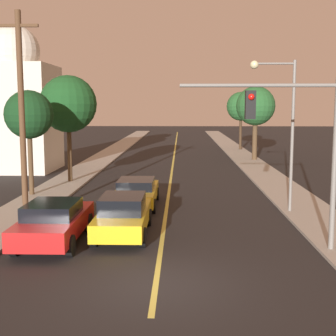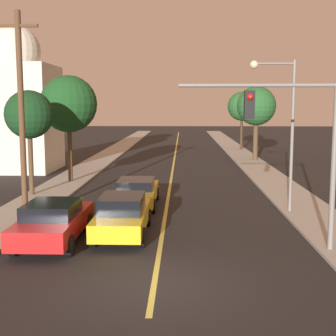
# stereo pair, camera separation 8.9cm
# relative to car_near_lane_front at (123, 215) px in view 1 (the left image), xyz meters

# --- Properties ---
(ground_plane) EXTENTS (200.00, 200.00, 0.00)m
(ground_plane) POSITION_rel_car_near_lane_front_xyz_m (1.45, -4.77, -0.78)
(ground_plane) COLOR black
(road_surface) EXTENTS (10.38, 80.00, 0.01)m
(road_surface) POSITION_rel_car_near_lane_front_xyz_m (1.45, 31.23, -0.78)
(road_surface) COLOR black
(road_surface) RESTS_ON ground
(sidewalk_left) EXTENTS (2.50, 80.00, 0.12)m
(sidewalk_left) POSITION_rel_car_near_lane_front_xyz_m (-4.99, 31.23, -0.72)
(sidewalk_left) COLOR #9E998E
(sidewalk_left) RESTS_ON ground
(sidewalk_right) EXTENTS (2.50, 80.00, 0.12)m
(sidewalk_right) POSITION_rel_car_near_lane_front_xyz_m (7.89, 31.23, -0.72)
(sidewalk_right) COLOR #9E998E
(sidewalk_right) RESTS_ON ground
(car_near_lane_front) EXTENTS (1.88, 4.63, 1.53)m
(car_near_lane_front) POSITION_rel_car_near_lane_front_xyz_m (0.00, 0.00, 0.00)
(car_near_lane_front) COLOR gold
(car_near_lane_front) RESTS_ON ground
(car_near_lane_second) EXTENTS (1.99, 4.77, 1.33)m
(car_near_lane_second) POSITION_rel_car_near_lane_front_xyz_m (0.00, 5.13, -0.08)
(car_near_lane_second) COLOR gold
(car_near_lane_second) RESTS_ON ground
(car_outer_lane_front) EXTENTS (2.01, 4.74, 1.49)m
(car_outer_lane_front) POSITION_rel_car_near_lane_front_xyz_m (-2.28, -1.02, 0.00)
(car_outer_lane_front) COLOR red
(car_outer_lane_front) RESTS_ON ground
(traffic_signal_mast) EXTENTS (5.06, 0.42, 5.53)m
(traffic_signal_mast) POSITION_rel_car_near_lane_front_xyz_m (5.80, -1.76, 3.14)
(traffic_signal_mast) COLOR slate
(traffic_signal_mast) RESTS_ON ground
(streetlamp_right) EXTENTS (1.98, 0.36, 6.60)m
(streetlamp_right) POSITION_rel_car_near_lane_front_xyz_m (6.50, 3.87, 3.63)
(streetlamp_right) COLOR slate
(streetlamp_right) RESTS_ON ground
(utility_pole_left) EXTENTS (1.60, 0.24, 8.39)m
(utility_pole_left) POSITION_rel_car_near_lane_front_xyz_m (-4.34, 2.11, 3.70)
(utility_pole_left) COLOR #513823
(utility_pole_left) RESTS_ON ground
(tree_left_near) EXTENTS (3.48, 3.48, 6.51)m
(tree_left_near) POSITION_rel_car_near_lane_front_xyz_m (-4.78, 11.87, 4.09)
(tree_left_near) COLOR #4C3823
(tree_left_near) RESTS_ON ground
(tree_left_far) EXTENTS (2.52, 2.52, 5.46)m
(tree_left_far) POSITION_rel_car_near_lane_front_xyz_m (-5.78, 7.40, 3.51)
(tree_left_far) COLOR #4C3823
(tree_left_far) RESTS_ON ground
(tree_right_near) EXTENTS (3.36, 3.36, 6.34)m
(tree_right_near) POSITION_rel_car_near_lane_front_xyz_m (8.52, 23.98, 3.95)
(tree_right_near) COLOR #4C3823
(tree_right_near) RESTS_ON ground
(tree_right_far) EXTENTS (3.07, 3.07, 6.15)m
(tree_right_far) POSITION_rel_car_near_lane_front_xyz_m (8.51, 33.75, 3.92)
(tree_right_far) COLOR #3D2B1C
(tree_right_far) RESTS_ON ground
(domed_building_left) EXTENTS (5.49, 5.49, 10.56)m
(domed_building_left) POSITION_rel_car_near_lane_front_xyz_m (-9.98, 17.52, 3.93)
(domed_building_left) COLOR beige
(domed_building_left) RESTS_ON ground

